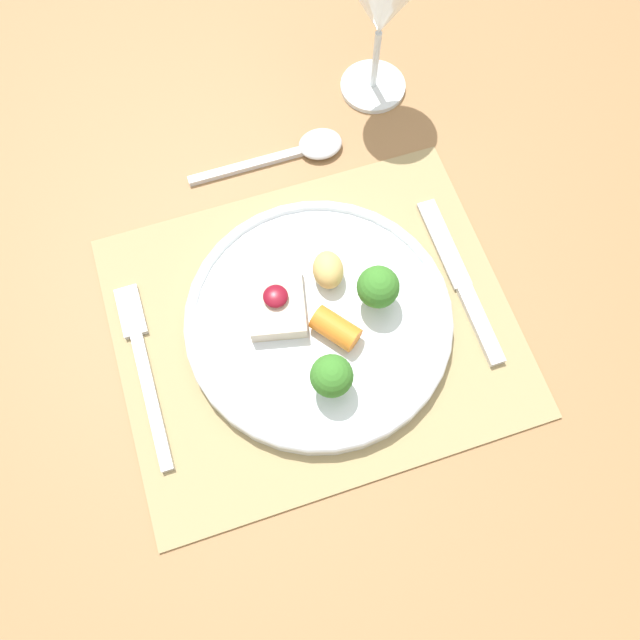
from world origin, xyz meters
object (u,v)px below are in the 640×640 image
at_px(dinner_plate, 321,322).
at_px(wine_glass_near, 382,7).
at_px(spoon, 303,149).
at_px(knife, 465,290).
at_px(fork, 142,360).

bearing_deg(dinner_plate, wine_glass_near, 60.47).
height_order(dinner_plate, spoon, dinner_plate).
xyz_separation_m(dinner_plate, knife, (0.16, -0.01, -0.01)).
xyz_separation_m(knife, spoon, (-0.11, 0.22, 0.00)).
distance_m(knife, spoon, 0.25).
bearing_deg(wine_glass_near, dinner_plate, -119.53).
bearing_deg(fork, wine_glass_near, 35.12).
xyz_separation_m(fork, knife, (0.34, -0.03, 0.00)).
relative_size(fork, knife, 1.00).
bearing_deg(fork, dinner_plate, -8.38).
bearing_deg(dinner_plate, knife, -3.26).
bearing_deg(knife, spoon, 114.12).
bearing_deg(knife, wine_glass_near, 88.15).
distance_m(dinner_plate, knife, 0.16).
distance_m(dinner_plate, wine_glass_near, 0.33).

